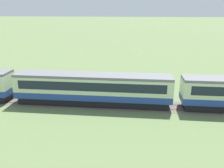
{
  "coord_description": "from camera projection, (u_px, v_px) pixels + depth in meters",
  "views": [
    {
      "loc": [
        -15.77,
        -25.96,
        11.72
      ],
      "look_at": [
        -18.92,
        2.77,
        2.37
      ],
      "focal_mm": 38.0,
      "sensor_mm": 36.0,
      "label": 1
    }
  ],
  "objects": [
    {
      "name": "passenger_train",
      "position": [
        95.0,
        88.0,
        29.51
      ],
      "size": [
        102.06,
        2.97,
        3.92
      ],
      "color": "#234293",
      "rests_on": "ground_plane"
    },
    {
      "name": "railway_track",
      "position": [
        48.0,
        102.0,
        30.82
      ],
      "size": [
        163.56,
        3.6,
        0.04
      ],
      "color": "#665B51",
      "rests_on": "ground_plane"
    }
  ]
}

